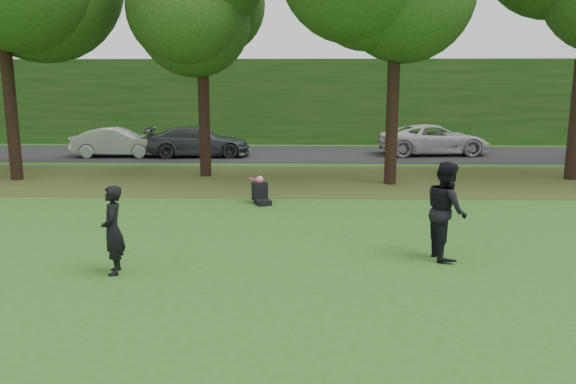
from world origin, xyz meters
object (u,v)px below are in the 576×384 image
object	(u,v)px
frisbee	(256,180)
seated_person	(261,193)
player_left	(113,230)
player_right	(446,210)

from	to	relation	value
frisbee	seated_person	distance (m)	6.37
seated_person	player_left	bearing A→B (deg)	-132.13
player_right	frisbee	world-z (taller)	player_right
player_right	frisbee	bearing A→B (deg)	97.89
player_left	seated_person	bearing A→B (deg)	147.03
frisbee	seated_person	world-z (taller)	frisbee
frisbee	player_right	bearing A→B (deg)	13.03
player_right	player_left	bearing A→B (deg)	95.05
player_left	seated_person	size ratio (longest dim) A/B	2.05
player_left	frisbee	size ratio (longest dim) A/B	6.07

